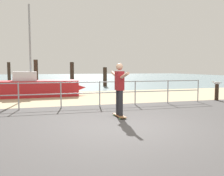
{
  "coord_description": "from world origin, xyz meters",
  "views": [
    {
      "loc": [
        -2.11,
        -5.75,
        1.57
      ],
      "look_at": [
        0.06,
        2.0,
        0.9
      ],
      "focal_mm": 37.81,
      "sensor_mm": 36.0,
      "label": 1
    }
  ],
  "objects_px": {
    "skateboard": "(119,116)",
    "seagull": "(217,83)",
    "sailboat": "(40,87)",
    "bollard_short": "(217,93)",
    "skateboarder": "(119,86)"
  },
  "relations": [
    {
      "from": "sailboat",
      "to": "seagull",
      "type": "height_order",
      "value": "sailboat"
    },
    {
      "from": "sailboat",
      "to": "bollard_short",
      "type": "distance_m",
      "value": 9.23
    },
    {
      "from": "skateboard",
      "to": "seagull",
      "type": "xyz_separation_m",
      "value": [
        5.73,
        2.51,
        0.8
      ]
    },
    {
      "from": "sailboat",
      "to": "seagull",
      "type": "bearing_deg",
      "value": -25.7
    },
    {
      "from": "skateboard",
      "to": "skateboarder",
      "type": "distance_m",
      "value": 0.95
    },
    {
      "from": "seagull",
      "to": "skateboarder",
      "type": "bearing_deg",
      "value": -156.34
    },
    {
      "from": "skateboard",
      "to": "seagull",
      "type": "height_order",
      "value": "seagull"
    },
    {
      "from": "sailboat",
      "to": "skateboard",
      "type": "bearing_deg",
      "value": -68.46
    },
    {
      "from": "sailboat",
      "to": "seagull",
      "type": "distance_m",
      "value": 9.22
    },
    {
      "from": "bollard_short",
      "to": "seagull",
      "type": "relative_size",
      "value": 1.65
    },
    {
      "from": "seagull",
      "to": "skateboard",
      "type": "bearing_deg",
      "value": -156.34
    },
    {
      "from": "sailboat",
      "to": "bollard_short",
      "type": "bearing_deg",
      "value": -25.69
    },
    {
      "from": "skateboard",
      "to": "seagull",
      "type": "relative_size",
      "value": 1.68
    },
    {
      "from": "sailboat",
      "to": "skateboard",
      "type": "distance_m",
      "value": 7.01
    },
    {
      "from": "sailboat",
      "to": "skateboard",
      "type": "relative_size",
      "value": 6.18
    }
  ]
}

